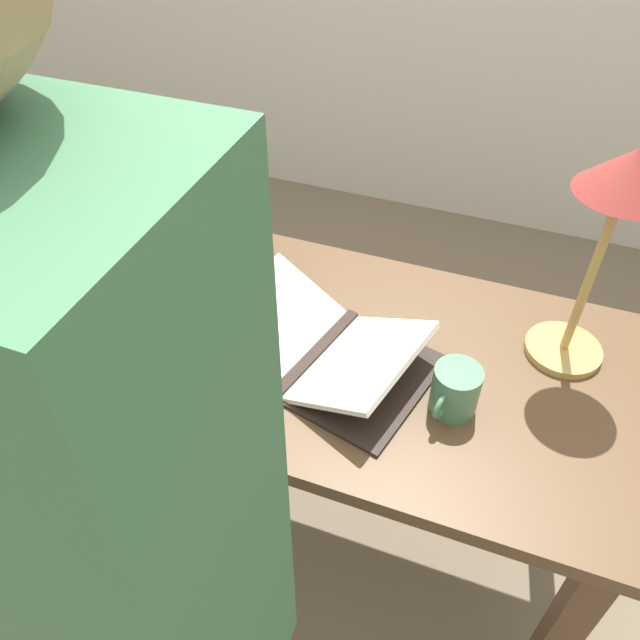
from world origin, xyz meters
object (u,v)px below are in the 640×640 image
Objects in this scene: open_book at (317,347)px; coffee_mug at (455,390)px; person_reader at (139,637)px; book_stack_tall at (161,246)px; book_standing_upright at (232,245)px; reading_lamp at (617,207)px.

coffee_mug is (0.29, -0.04, 0.02)m from open_book.
open_book is at bearing -90.04° from person_reader.
book_standing_upright reaches higher than book_stack_tall.
book_stack_tall is 0.18m from book_standing_upright.
book_stack_tall is 2.38× the size of coffee_mug.
person_reader reaches higher than book_stack_tall.
book_standing_upright is (-0.27, 0.16, 0.08)m from open_book.
book_standing_upright is at bearing -177.94° from reading_lamp.
book_stack_tall reaches higher than coffee_mug.
coffee_mug is (0.74, -0.18, -0.02)m from book_stack_tall.
reading_lamp is 3.87× the size of coffee_mug.
coffee_mug reaches higher than open_book.
reading_lamp is 0.99m from person_reader.
open_book is 0.29m from coffee_mug.
open_book is 0.32m from book_standing_upright.
book_stack_tall is at bearing -60.44° from person_reader.
book_stack_tall reaches higher than open_book.
book_standing_upright is 0.12× the size of person_reader.
reading_lamp is at bearing 50.31° from coffee_mug.
reading_lamp is at bearing -120.11° from person_reader.
open_book is 2.49× the size of book_standing_upright.
coffee_mug is at bearing 6.85° from open_book.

